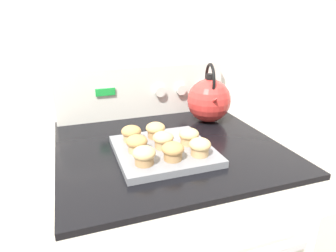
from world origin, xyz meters
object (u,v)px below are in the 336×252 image
object	(u,v)px
muffin_r0_c1	(173,151)
muffin_r1_c0	(137,143)
muffin_r1_c1	(163,140)
muffin_r2_c0	(131,133)
muffin_r0_c0	(144,155)
tea_kettle	(209,100)
muffin_pan	(164,151)
muffin_r0_c2	(200,147)
muffin_r1_c2	(189,136)
muffin_r2_c1	(156,130)
stove_range	(168,246)

from	to	relation	value
muffin_r0_c1	muffin_r1_c0	xyz separation A→B (m)	(-0.09, 0.08, 0.00)
muffin_r1_c1	muffin_r2_c0	xyz separation A→B (m)	(-0.08, 0.08, 0.00)
muffin_r0_c0	muffin_r1_c0	world-z (taller)	same
tea_kettle	muffin_pan	bearing A→B (deg)	-139.91
muffin_r0_c2	muffin_r1_c0	xyz separation A→B (m)	(-0.17, 0.08, 0.00)
muffin_pan	muffin_r0_c1	xyz separation A→B (m)	(0.00, -0.08, 0.04)
muffin_r0_c2	tea_kettle	world-z (taller)	tea_kettle
muffin_r1_c2	muffin_r2_c0	bearing A→B (deg)	153.59
muffin_r1_c1	muffin_r2_c1	distance (m)	0.09
stove_range	tea_kettle	distance (m)	0.61
stove_range	muffin_r1_c2	xyz separation A→B (m)	(0.05, -0.07, 0.50)
muffin_r0_c0	muffin_r2_c0	world-z (taller)	same
stove_range	muffin_r1_c1	distance (m)	0.50
muffin_r1_c1	muffin_r2_c0	size ratio (longest dim) A/B	1.00
muffin_r0_c1	muffin_r1_c1	bearing A→B (deg)	90.77
muffin_r2_c1	tea_kettle	xyz separation A→B (m)	(0.27, 0.14, 0.04)
muffin_r0_c2	muffin_r1_c1	bearing A→B (deg)	135.69
muffin_r2_c0	muffin_r1_c2	bearing A→B (deg)	-26.41
muffin_r2_c1	muffin_r0_c2	bearing A→B (deg)	-63.41
stove_range	muffin_r0_c1	xyz separation A→B (m)	(-0.04, -0.15, 0.50)
muffin_r2_c1	tea_kettle	size ratio (longest dim) A/B	0.28
muffin_pan	muffin_r0_c0	xyz separation A→B (m)	(-0.09, -0.08, 0.04)
muffin_pan	muffin_r1_c2	xyz separation A→B (m)	(0.09, 0.00, 0.04)
muffin_r1_c1	muffin_r0_c1	bearing A→B (deg)	-89.23
muffin_r1_c0	muffin_r1_c2	world-z (taller)	same
muffin_r0_c2	stove_range	bearing A→B (deg)	107.73
muffin_r0_c0	muffin_r2_c1	size ratio (longest dim) A/B	1.00
muffin_r0_c1	muffin_r2_c1	bearing A→B (deg)	89.98
muffin_r0_c0	muffin_r0_c1	bearing A→B (deg)	-0.43
muffin_r1_c0	muffin_r1_c1	world-z (taller)	same
stove_range	muffin_r1_c2	distance (m)	0.50
muffin_r0_c1	muffin_r0_c2	bearing A→B (deg)	0.30
muffin_r0_c2	muffin_r2_c1	distance (m)	0.19
muffin_r1_c2	muffin_r2_c0	size ratio (longest dim) A/B	1.00
muffin_r1_c2	stove_range	bearing A→B (deg)	125.39
muffin_r2_c1	tea_kettle	world-z (taller)	tea_kettle
muffin_r1_c0	tea_kettle	distance (m)	0.42
muffin_r1_c2	muffin_r2_c0	distance (m)	0.19
muffin_r0_c1	muffin_r2_c1	distance (m)	0.17
tea_kettle	muffin_r0_c1	bearing A→B (deg)	-130.85
muffin_r0_c1	tea_kettle	world-z (taller)	tea_kettle
muffin_r2_c1	muffin_r1_c0	bearing A→B (deg)	-134.74
muffin_r1_c0	muffin_r2_c0	size ratio (longest dim) A/B	1.00
muffin_pan	tea_kettle	xyz separation A→B (m)	(0.27, 0.23, 0.08)
muffin_r0_c2	muffin_r2_c0	xyz separation A→B (m)	(-0.17, 0.17, 0.00)
muffin_r1_c1	muffin_r1_c2	bearing A→B (deg)	-0.45
muffin_r1_c0	muffin_r2_c0	xyz separation A→B (m)	(0.00, 0.08, 0.00)
muffin_r1_c0	tea_kettle	xyz separation A→B (m)	(0.36, 0.23, 0.04)
muffin_r2_c1	tea_kettle	distance (m)	0.31
muffin_r0_c0	muffin_r1_c2	bearing A→B (deg)	26.05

